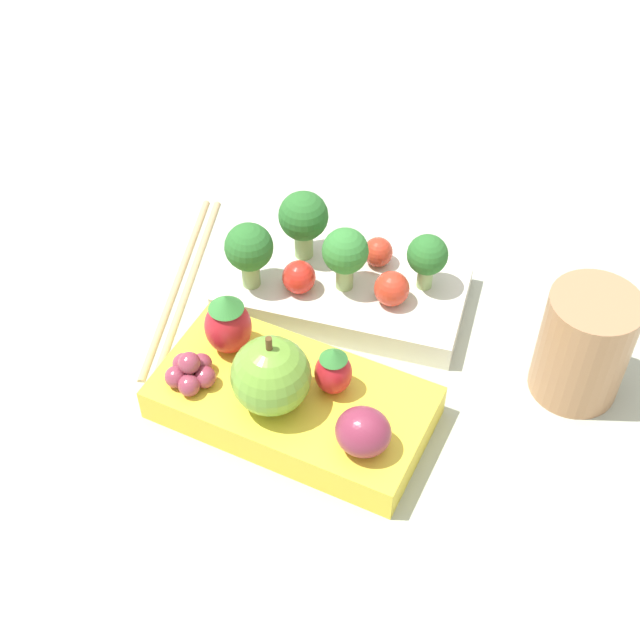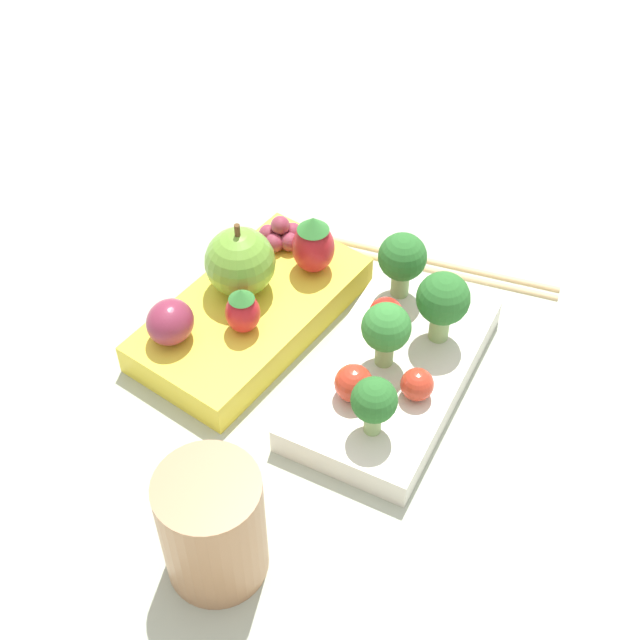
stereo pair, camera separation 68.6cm
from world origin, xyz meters
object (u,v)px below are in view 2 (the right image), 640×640
(bento_box_fruit, at_px, (251,313))
(cherry_tomato_0, at_px, (354,383))
(grape_cluster, at_px, (281,234))
(broccoli_floret_3, at_px, (374,402))
(bento_box_savoury, at_px, (393,373))
(strawberry_1, at_px, (243,310))
(broccoli_floret_0, at_px, (386,329))
(chopsticks_pair, at_px, (433,264))
(apple, at_px, (240,262))
(broccoli_floret_2, at_px, (443,301))
(plum, at_px, (170,322))
(cherry_tomato_2, at_px, (386,314))
(strawberry_0, at_px, (313,244))
(broccoli_floret_1, at_px, (402,259))
(cherry_tomato_1, at_px, (417,384))
(drinking_cup, at_px, (213,526))

(bento_box_fruit, distance_m, cherry_tomato_0, 0.12)
(grape_cluster, bearing_deg, broccoli_floret_3, 49.23)
(bento_box_savoury, bearing_deg, strawberry_1, -76.24)
(bento_box_fruit, relative_size, broccoli_floret_0, 3.72)
(bento_box_fruit, xyz_separation_m, chopsticks_pair, (-0.13, 0.10, -0.01))
(strawberry_1, bearing_deg, apple, -145.44)
(grape_cluster, height_order, chopsticks_pair, grape_cluster)
(broccoli_floret_3, bearing_deg, strawberry_1, -105.15)
(bento_box_savoury, xyz_separation_m, broccoli_floret_2, (-0.04, 0.02, 0.05))
(broccoli_floret_2, xyz_separation_m, plum, (0.10, -0.17, -0.02))
(broccoli_floret_0, relative_size, broccoli_floret_2, 0.91)
(chopsticks_pair, bearing_deg, bento_box_savoury, 11.10)
(apple, bearing_deg, strawberry_1, 34.56)
(broccoli_floret_0, bearing_deg, broccoli_floret_3, 19.23)
(strawberry_1, height_order, plum, strawberry_1)
(bento_box_savoury, bearing_deg, cherry_tomato_0, -15.76)
(cherry_tomato_2, xyz_separation_m, strawberry_0, (-0.03, -0.08, 0.02))
(broccoli_floret_1, distance_m, grape_cluster, 0.11)
(bento_box_fruit, xyz_separation_m, broccoli_floret_1, (-0.07, 0.09, 0.04))
(bento_box_fruit, distance_m, plum, 0.07)
(plum, relative_size, chopsticks_pair, 0.17)
(cherry_tomato_2, bearing_deg, broccoli_floret_1, -170.82)
(cherry_tomato_0, bearing_deg, apple, -111.75)
(broccoli_floret_1, distance_m, strawberry_1, 0.13)
(broccoli_floret_1, xyz_separation_m, apple, (0.06, -0.11, -0.00))
(cherry_tomato_1, distance_m, apple, 0.16)
(broccoli_floret_2, xyz_separation_m, cherry_tomato_2, (0.01, -0.04, -0.02))
(bento_box_savoury, xyz_separation_m, broccoli_floret_3, (0.06, 0.01, 0.04))
(apple, distance_m, strawberry_0, 0.06)
(strawberry_1, height_order, chopsticks_pair, strawberry_1)
(grape_cluster, bearing_deg, cherry_tomato_0, 48.76)
(drinking_cup, distance_m, chopsticks_pair, 0.32)
(apple, xyz_separation_m, drinking_cup, (0.19, 0.10, -0.01))
(cherry_tomato_0, distance_m, strawberry_1, 0.10)
(broccoli_floret_3, relative_size, cherry_tomato_1, 2.03)
(cherry_tomato_1, xyz_separation_m, drinking_cup, (0.17, -0.06, 0.01))
(cherry_tomato_1, height_order, chopsticks_pair, cherry_tomato_1)
(cherry_tomato_1, bearing_deg, grape_cluster, -118.20)
(apple, bearing_deg, broccoli_floret_0, 85.26)
(broccoli_floret_0, distance_m, cherry_tomato_0, 0.04)
(cherry_tomato_1, bearing_deg, cherry_tomato_2, -135.29)
(broccoli_floret_0, bearing_deg, grape_cluster, -118.59)
(cherry_tomato_0, bearing_deg, cherry_tomato_2, -171.82)
(broccoli_floret_2, distance_m, cherry_tomato_1, 0.06)
(bento_box_fruit, height_order, cherry_tomato_1, cherry_tomato_1)
(cherry_tomato_0, relative_size, cherry_tomato_2, 1.04)
(strawberry_0, relative_size, grape_cluster, 1.45)
(broccoli_floret_0, xyz_separation_m, cherry_tomato_1, (0.02, 0.03, -0.02))
(broccoli_floret_0, relative_size, grape_cluster, 1.52)
(broccoli_floret_3, relative_size, apple, 0.75)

